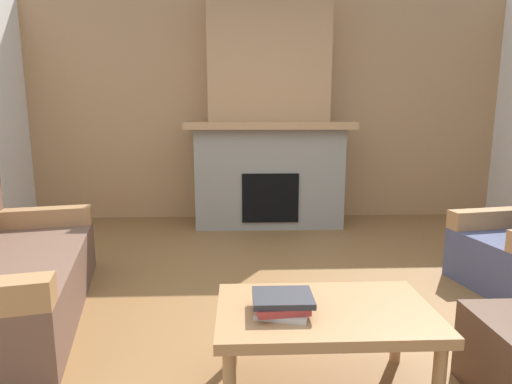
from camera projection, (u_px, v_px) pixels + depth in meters
ground at (297, 326)px, 2.66m from camera, size 9.00×9.00×0.00m
wall_back_wood_panel at (266, 111)px, 5.36m from camera, size 6.00×0.12×2.70m
fireplace at (268, 127)px, 5.03m from camera, size 1.90×0.82×2.70m
couch at (1, 276)px, 2.73m from camera, size 1.22×1.94×0.85m
coffee_table at (325, 319)px, 1.97m from camera, size 1.00×0.60×0.43m
book_stack_near_edge at (282, 304)px, 1.90m from camera, size 0.27×0.24×0.08m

